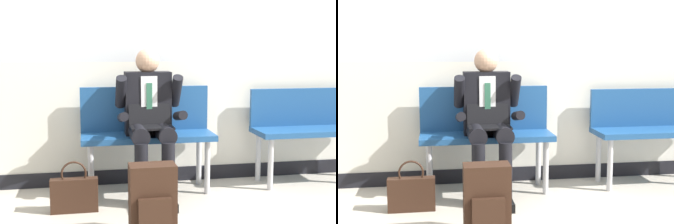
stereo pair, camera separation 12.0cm
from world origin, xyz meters
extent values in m
plane|color=#B2A899|center=(0.00, 0.00, 0.00)|extent=(18.00, 18.00, 0.00)
cube|color=silver|center=(0.00, 0.70, 0.65)|extent=(5.74, 0.12, 1.02)
cube|color=black|center=(0.00, 0.70, 0.07)|extent=(5.74, 0.14, 0.14)
cube|color=navy|center=(-0.29, 0.35, 0.50)|extent=(1.17, 0.42, 0.05)
cube|color=navy|center=(-0.29, 0.53, 0.73)|extent=(1.17, 0.04, 0.41)
cylinder|color=#B7B7BC|center=(-0.80, 0.20, 0.24)|extent=(0.05, 0.05, 0.48)
cylinder|color=#B7B7BC|center=(-0.80, 0.50, 0.24)|extent=(0.05, 0.05, 0.48)
cylinder|color=#B7B7BC|center=(0.22, 0.20, 0.24)|extent=(0.05, 0.05, 0.48)
cylinder|color=#B7B7BC|center=(0.22, 0.50, 0.24)|extent=(0.05, 0.05, 0.48)
cube|color=navy|center=(1.28, 0.35, 0.50)|extent=(1.10, 0.42, 0.05)
cube|color=navy|center=(1.28, 0.53, 0.71)|extent=(1.10, 0.04, 0.36)
cylinder|color=#B7B7BC|center=(0.81, 0.20, 0.24)|extent=(0.05, 0.05, 0.48)
cylinder|color=#B7B7BC|center=(0.81, 0.50, 0.24)|extent=(0.05, 0.05, 0.48)
cylinder|color=black|center=(-0.40, 0.14, 0.57)|extent=(0.15, 0.40, 0.15)
cylinder|color=black|center=(-0.40, -0.05, 0.26)|extent=(0.11, 0.11, 0.53)
cube|color=black|center=(-0.40, -0.11, 0.04)|extent=(0.10, 0.26, 0.07)
cylinder|color=black|center=(-0.18, 0.14, 0.57)|extent=(0.15, 0.40, 0.15)
cylinder|color=black|center=(-0.18, -0.05, 0.26)|extent=(0.11, 0.11, 0.53)
cube|color=black|center=(-0.18, -0.11, 0.04)|extent=(0.10, 0.26, 0.07)
cube|color=black|center=(-0.29, 0.35, 0.80)|extent=(0.40, 0.18, 0.55)
cube|color=silver|center=(-0.29, 0.26, 0.85)|extent=(0.14, 0.01, 0.39)
cube|color=#2D664C|center=(-0.29, 0.25, 0.82)|extent=(0.05, 0.01, 0.33)
sphere|color=tan|center=(-0.29, 0.35, 1.17)|extent=(0.21, 0.21, 0.21)
cylinder|color=black|center=(-0.53, 0.28, 0.91)|extent=(0.09, 0.25, 0.30)
cylinder|color=black|center=(-0.53, 0.11, 0.72)|extent=(0.08, 0.27, 0.12)
cylinder|color=black|center=(-0.05, 0.28, 0.91)|extent=(0.09, 0.25, 0.30)
cylinder|color=black|center=(-0.05, 0.11, 0.72)|extent=(0.08, 0.27, 0.12)
cube|color=black|center=(-0.29, 0.11, 0.63)|extent=(0.36, 0.22, 0.02)
cube|color=black|center=(-0.29, 0.24, 0.74)|extent=(0.36, 0.08, 0.21)
cube|color=#331E14|center=(-0.40, -0.63, 0.25)|extent=(0.32, 0.18, 0.51)
cube|color=#331E14|center=(-0.40, -0.74, 0.18)|extent=(0.22, 0.04, 0.25)
cube|color=#331E14|center=(-0.93, -0.05, 0.14)|extent=(0.37, 0.09, 0.27)
torus|color=#331E14|center=(-0.93, -0.05, 0.31)|extent=(0.20, 0.02, 0.20)
camera|label=1|loc=(-0.84, -3.62, 1.30)|focal=49.25mm
camera|label=2|loc=(-0.72, -3.64, 1.30)|focal=49.25mm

